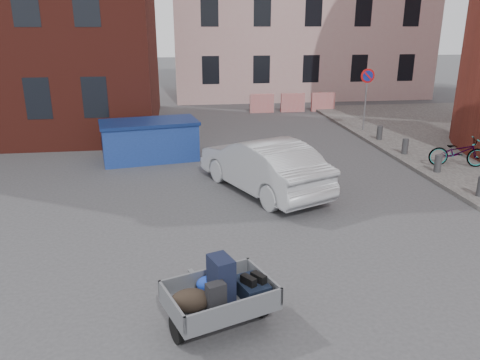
{
  "coord_description": "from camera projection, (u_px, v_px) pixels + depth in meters",
  "views": [
    {
      "loc": [
        -2.07,
        -9.7,
        4.56
      ],
      "look_at": [
        -0.67,
        0.54,
        1.1
      ],
      "focal_mm": 35.0,
      "sensor_mm": 36.0,
      "label": 1
    }
  ],
  "objects": [
    {
      "name": "silver_car",
      "position": [
        263.0,
        165.0,
        13.22
      ],
      "size": [
        3.36,
        4.89,
        1.53
      ],
      "primitive_type": "imported",
      "rotation": [
        0.0,
        0.0,
        3.56
      ],
      "color": "#B1B3B8",
      "rests_on": "ground"
    },
    {
      "name": "trailer",
      "position": [
        219.0,
        295.0,
        7.18
      ],
      "size": [
        1.88,
        1.98,
        1.2
      ],
      "rotation": [
        0.0,
        0.0,
        0.35
      ],
      "color": "black",
      "rests_on": "ground"
    },
    {
      "name": "dumpster",
      "position": [
        150.0,
        140.0,
        16.32
      ],
      "size": [
        3.55,
        2.26,
        1.38
      ],
      "rotation": [
        0.0,
        0.0,
        0.18
      ],
      "color": "navy",
      "rests_on": "ground"
    },
    {
      "name": "ground",
      "position": [
        272.0,
        231.0,
        10.83
      ],
      "size": [
        120.0,
        120.0,
        0.0
      ],
      "primitive_type": "plane",
      "color": "#38383A",
      "rests_on": "ground"
    },
    {
      "name": "barriers",
      "position": [
        293.0,
        103.0,
        25.3
      ],
      "size": [
        4.7,
        0.18,
        1.0
      ],
      "color": "red",
      "rests_on": "ground"
    },
    {
      "name": "bicycle",
      "position": [
        458.0,
        152.0,
        15.21
      ],
      "size": [
        1.91,
        1.06,
        0.95
      ],
      "primitive_type": "imported",
      "rotation": [
        0.0,
        0.0,
        1.32
      ],
      "color": "black",
      "rests_on": "sidewalk"
    },
    {
      "name": "no_parking_sign",
      "position": [
        367.0,
        87.0,
        19.87
      ],
      "size": [
        0.6,
        0.09,
        2.65
      ],
      "color": "gray",
      "rests_on": "sidewalk"
    },
    {
      "name": "bollards",
      "position": [
        438.0,
        163.0,
        14.67
      ],
      "size": [
        0.22,
        9.02,
        0.55
      ],
      "color": "#3A3A3D",
      "rests_on": "sidewalk"
    }
  ]
}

